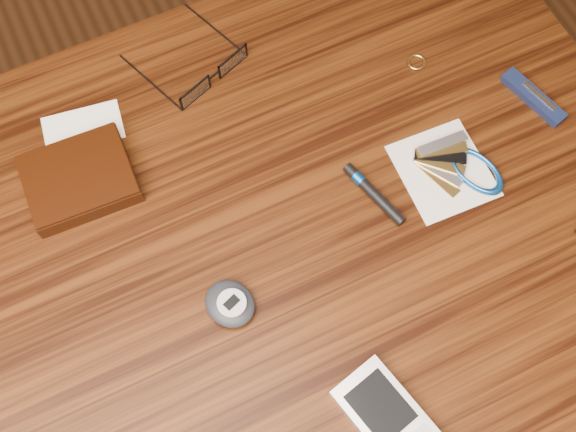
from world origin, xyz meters
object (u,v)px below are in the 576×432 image
wallet_and_card (79,178)px  eyeglasses (210,74)px  desk (249,280)px  pocket_knife (533,97)px  pedometer (230,304)px  pda_phone (389,419)px  notepad_keys (458,169)px

wallet_and_card → eyeglasses: wallet_and_card is taller
desk → wallet_and_card: (-0.14, 0.16, 0.12)m
eyeglasses → pocket_knife: bearing=-29.8°
wallet_and_card → pedometer: 0.23m
wallet_and_card → pedometer: wallet_and_card is taller
pedometer → eyeglasses: bearing=71.1°
pda_phone → pocket_knife: 0.43m
desk → notepad_keys: 0.29m
desk → eyeglasses: (0.06, 0.23, 0.11)m
eyeglasses → desk: bearing=-103.9°
pedometer → pocket_knife: pedometer is taller
desk → wallet_and_card: size_ratio=6.31×
desk → eyeglasses: eyeglasses is taller
notepad_keys → pda_phone: bearing=-134.4°
pda_phone → pocket_knife: bearing=37.1°
desk → wallet_and_card: bearing=130.4°
desk → pda_phone: size_ratio=7.88×
eyeglasses → pedometer: eyeglasses is taller
wallet_and_card → eyeglasses: bearing=19.2°
eyeglasses → notepad_keys: size_ratio=1.21×
eyeglasses → pda_phone: size_ratio=1.18×
wallet_and_card → notepad_keys: wallet_and_card is taller
pedometer → wallet_and_card: bearing=114.6°
desk → pda_phone: pda_phone is taller
pedometer → notepad_keys: bearing=6.8°
eyeglasses → pedometer: (-0.10, -0.28, -0.00)m
desk → notepad_keys: notepad_keys is taller
pda_phone → notepad_keys: size_ratio=1.02×
desk → notepad_keys: size_ratio=8.07×
wallet_and_card → pedometer: bearing=-65.4°
wallet_and_card → pda_phone: bearing=-63.6°
wallet_and_card → notepad_keys: size_ratio=1.28×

